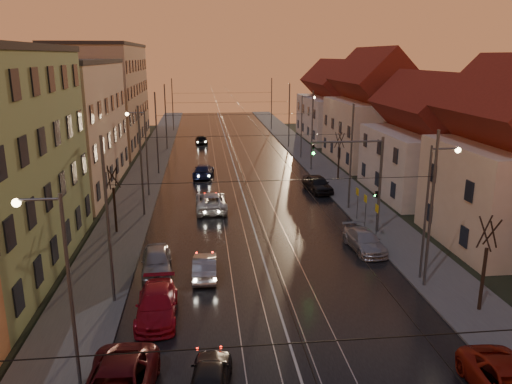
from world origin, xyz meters
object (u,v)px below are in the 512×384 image
object	(u,v)px
street_lamp_1	(432,200)
parked_right_1	(364,241)
street_lamp_0	(60,274)
traffic_light_mast	(367,173)
street_lamp_2	(143,145)
street_lamp_3	(304,120)
driving_car_0	(210,378)
parked_left_2	(157,305)
driving_car_2	(211,202)
driving_car_4	(202,140)
parked_right_2	(318,184)
driving_car_1	(205,266)
parked_left_3	(157,261)
driving_car_3	(203,171)

from	to	relation	value
street_lamp_1	parked_right_1	size ratio (longest dim) A/B	1.73
street_lamp_0	traffic_light_mast	distance (m)	23.42
street_lamp_2	street_lamp_3	bearing A→B (deg)	41.31
street_lamp_1	driving_car_0	distance (m)	16.14
street_lamp_0	parked_right_1	world-z (taller)	street_lamp_0
parked_left_2	street_lamp_1	bearing A→B (deg)	9.39
driving_car_2	parked_right_1	xyz separation A→B (m)	(10.11, -10.18, -0.09)
driving_car_4	parked_right_2	distance (m)	30.33
street_lamp_1	parked_left_2	bearing A→B (deg)	-169.72
parked_left_2	parked_right_1	size ratio (longest dim) A/B	1.05
street_lamp_3	parked_left_2	world-z (taller)	street_lamp_3
driving_car_1	street_lamp_2	bearing A→B (deg)	-72.13
street_lamp_0	driving_car_1	xyz separation A→B (m)	(5.34, 9.80, -4.23)
traffic_light_mast	driving_car_1	distance (m)	13.87
traffic_light_mast	driving_car_4	xyz separation A→B (m)	(-11.80, 40.13, -3.92)
driving_car_4	parked_left_3	bearing A→B (deg)	80.98
driving_car_1	parked_right_1	distance (m)	11.19
parked_right_1	parked_left_3	bearing A→B (deg)	-174.93
driving_car_1	parked_left_3	bearing A→B (deg)	-15.30
parked_left_3	traffic_light_mast	bearing A→B (deg)	15.20
street_lamp_3	driving_car_1	bearing A→B (deg)	-110.62
street_lamp_0	street_lamp_2	distance (m)	28.00
driving_car_0	driving_car_4	xyz separation A→B (m)	(-0.14, 57.05, 0.01)
parked_right_2	traffic_light_mast	bearing A→B (deg)	-94.42
street_lamp_0	driving_car_3	xyz separation A→B (m)	(5.44, 35.20, -4.18)
traffic_light_mast	driving_car_1	xyz separation A→B (m)	(-11.76, -6.20, -3.95)
street_lamp_1	driving_car_3	xyz separation A→B (m)	(-12.77, 27.20, -4.18)
street_lamp_3	driving_car_3	xyz separation A→B (m)	(-12.77, -8.80, -4.18)
driving_car_0	parked_right_1	size ratio (longest dim) A/B	0.85
driving_car_1	driving_car_4	distance (m)	46.33
street_lamp_0	street_lamp_2	world-z (taller)	same
parked_right_1	parked_right_2	size ratio (longest dim) A/B	0.99
parked_right_2	driving_car_0	bearing A→B (deg)	-118.72
street_lamp_1	driving_car_1	size ratio (longest dim) A/B	2.03
street_lamp_1	street_lamp_2	world-z (taller)	same
driving_car_1	parked_left_3	xyz separation A→B (m)	(-2.89, 0.87, 0.10)
traffic_light_mast	parked_right_1	distance (m)	5.12
street_lamp_1	parked_right_1	xyz separation A→B (m)	(-2.10, 4.86, -4.21)
parked_left_2	parked_right_1	bearing A→B (deg)	29.16
driving_car_4	street_lamp_1	bearing A→B (deg)	99.58
driving_car_1	driving_car_2	bearing A→B (deg)	-91.30
street_lamp_2	parked_left_3	bearing A→B (deg)	-81.95
parked_right_1	parked_right_2	bearing A→B (deg)	84.96
parked_right_1	driving_car_2	bearing A→B (deg)	130.75
driving_car_1	driving_car_4	bearing A→B (deg)	-88.43
traffic_light_mast	parked_left_2	size ratio (longest dim) A/B	1.48
street_lamp_2	driving_car_3	xyz separation A→B (m)	(5.44, 7.20, -4.18)
street_lamp_0	driving_car_1	world-z (taller)	street_lamp_0
driving_car_2	driving_car_4	distance (m)	33.09
street_lamp_0	driving_car_0	xyz separation A→B (m)	(5.44, -0.92, -4.21)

